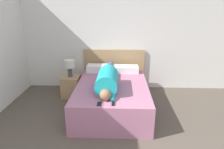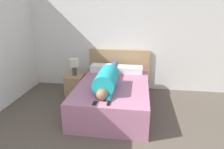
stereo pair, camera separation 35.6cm
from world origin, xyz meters
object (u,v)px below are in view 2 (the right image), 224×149
(bed, at_px, (113,96))
(table_lamp, at_px, (74,64))
(cell_phone, at_px, (95,103))
(person_lying, at_px, (108,78))
(pillow_near_headboard, at_px, (105,68))
(pillow_second, at_px, (129,70))
(tv_remote, at_px, (109,103))
(nightstand, at_px, (75,85))

(bed, relative_size, table_lamp, 5.14)
(table_lamp, height_order, cell_phone, table_lamp)
(cell_phone, bearing_deg, table_lamp, 119.36)
(person_lying, height_order, cell_phone, person_lying)
(person_lying, relative_size, cell_phone, 13.65)
(pillow_near_headboard, bearing_deg, person_lying, -75.95)
(pillow_second, xyz_separation_m, tv_remote, (-0.23, -1.62, -0.06))
(pillow_near_headboard, bearing_deg, pillow_second, 0.00)
(bed, distance_m, table_lamp, 1.23)
(nightstand, bearing_deg, pillow_near_headboard, 16.39)
(bed, distance_m, cell_phone, 0.93)
(nightstand, height_order, tv_remote, tv_remote)
(bed, bearing_deg, person_lying, -122.41)
(person_lying, relative_size, pillow_second, 2.95)
(pillow_near_headboard, height_order, tv_remote, pillow_near_headboard)
(bed, bearing_deg, table_lamp, 149.94)
(table_lamp, bearing_deg, cell_phone, -60.64)
(tv_remote, relative_size, cell_phone, 1.15)
(nightstand, distance_m, person_lying, 1.23)
(table_lamp, bearing_deg, nightstand, -90.00)
(bed, distance_m, nightstand, 1.13)
(bed, height_order, table_lamp, table_lamp)
(nightstand, distance_m, pillow_near_headboard, 0.80)
(pillow_near_headboard, bearing_deg, bed, -68.29)
(table_lamp, bearing_deg, bed, -30.06)
(nightstand, relative_size, person_lying, 0.27)
(nightstand, relative_size, pillow_near_headboard, 0.77)
(bed, bearing_deg, pillow_second, 70.48)
(pillow_near_headboard, bearing_deg, table_lamp, -163.61)
(table_lamp, height_order, pillow_near_headboard, table_lamp)
(table_lamp, bearing_deg, pillow_second, 9.01)
(bed, relative_size, cell_phone, 15.39)
(bed, relative_size, pillow_second, 3.33)
(table_lamp, bearing_deg, tv_remote, -54.04)
(bed, xyz_separation_m, person_lying, (-0.08, -0.13, 0.43))
(pillow_second, relative_size, tv_remote, 4.01)
(pillow_near_headboard, relative_size, pillow_second, 1.05)
(tv_remote, height_order, cell_phone, tv_remote)
(bed, distance_m, person_lying, 0.46)
(nightstand, xyz_separation_m, cell_phone, (0.81, -1.44, 0.31))
(person_lying, bearing_deg, tv_remote, -79.96)
(pillow_near_headboard, xyz_separation_m, pillow_second, (0.58, 0.00, -0.01))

